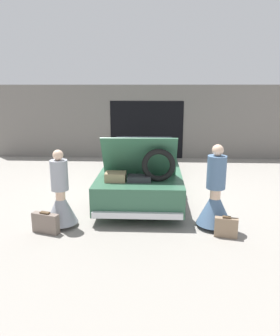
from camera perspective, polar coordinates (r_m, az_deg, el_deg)
name	(u,v)px	position (r m, az deg, el deg)	size (l,w,h in m)	color
ground_plane	(142,189)	(9.00, 0.42, -3.66)	(40.00, 40.00, 0.00)	gray
garage_wall_back	(147,122)	(12.74, 1.18, 7.96)	(12.00, 0.14, 2.80)	slate
car	(143,168)	(8.85, 0.44, -0.03)	(1.93, 5.19, 1.72)	#336047
person_left	(61,200)	(6.70, -13.64, -5.41)	(0.65, 0.65, 1.56)	beige
person_right	(215,199)	(6.60, 12.92, -5.28)	(0.70, 0.70, 1.67)	beige
suitcase_beside_left_person	(46,223)	(6.60, -16.11, -9.18)	(0.56, 0.30, 0.42)	#75665B
suitcase_beside_right_person	(226,227)	(6.38, 14.76, -9.95)	(0.44, 0.22, 0.41)	#8C7259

